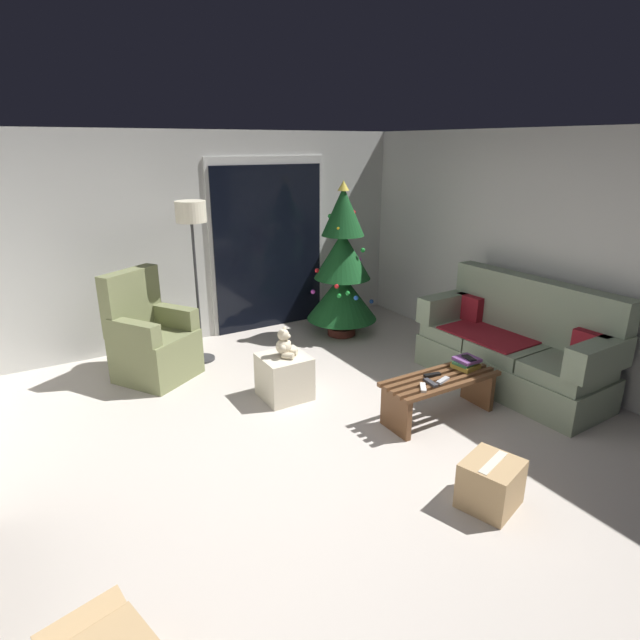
% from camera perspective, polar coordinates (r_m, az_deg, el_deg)
% --- Properties ---
extents(ground_plane, '(7.00, 7.00, 0.00)m').
position_cam_1_polar(ground_plane, '(4.28, 0.22, -14.42)').
color(ground_plane, '#BCB2A8').
extents(wall_back, '(5.72, 0.12, 2.50)m').
position_cam_1_polar(wall_back, '(6.49, -14.02, 8.58)').
color(wall_back, beige).
rests_on(wall_back, ground).
extents(wall_right, '(0.12, 6.00, 2.50)m').
position_cam_1_polar(wall_right, '(5.72, 25.73, 5.95)').
color(wall_right, beige).
rests_on(wall_right, ground).
extents(patio_door_frame, '(1.60, 0.02, 2.20)m').
position_cam_1_polar(patio_door_frame, '(6.80, -5.66, 8.21)').
color(patio_door_frame, silver).
rests_on(patio_door_frame, ground).
extents(patio_door_glass, '(1.50, 0.02, 2.10)m').
position_cam_1_polar(patio_door_glass, '(6.79, -5.58, 7.78)').
color(patio_door_glass, black).
rests_on(patio_door_glass, ground).
extents(couch, '(0.86, 1.97, 1.08)m').
position_cam_1_polar(couch, '(5.57, 20.65, -2.87)').
color(couch, gray).
rests_on(couch, ground).
extents(coffee_table, '(1.10, 0.40, 0.40)m').
position_cam_1_polar(coffee_table, '(4.77, 13.02, -7.56)').
color(coffee_table, brown).
rests_on(coffee_table, ground).
extents(remote_white, '(0.13, 0.15, 0.02)m').
position_cam_1_polar(remote_white, '(4.46, 11.28, -7.30)').
color(remote_white, silver).
rests_on(remote_white, coffee_table).
extents(remote_silver, '(0.16, 0.09, 0.02)m').
position_cam_1_polar(remote_silver, '(4.62, 13.37, -6.48)').
color(remote_silver, '#ADADB2').
rests_on(remote_silver, coffee_table).
extents(remote_graphite, '(0.06, 0.16, 0.02)m').
position_cam_1_polar(remote_graphite, '(4.56, 12.09, -6.76)').
color(remote_graphite, '#333338').
rests_on(remote_graphite, coffee_table).
extents(remote_black, '(0.16, 0.07, 0.02)m').
position_cam_1_polar(remote_black, '(4.71, 12.25, -5.91)').
color(remote_black, black).
rests_on(remote_black, coffee_table).
extents(book_stack, '(0.25, 0.22, 0.10)m').
position_cam_1_polar(book_stack, '(4.94, 15.79, -4.56)').
color(book_stack, '#B79333').
rests_on(book_stack, coffee_table).
extents(cell_phone, '(0.10, 0.15, 0.01)m').
position_cam_1_polar(cell_phone, '(4.91, 16.07, -4.03)').
color(cell_phone, black).
rests_on(cell_phone, book_stack).
extents(christmas_tree, '(0.89, 0.89, 1.94)m').
position_cam_1_polar(christmas_tree, '(6.47, 2.47, 5.56)').
color(christmas_tree, '#4C1E19').
rests_on(christmas_tree, ground).
extents(armchair, '(0.94, 0.95, 1.13)m').
position_cam_1_polar(armchair, '(5.66, -18.08, -2.20)').
color(armchair, olive).
rests_on(armchair, ground).
extents(floor_lamp, '(0.32, 0.32, 1.78)m').
position_cam_1_polar(floor_lamp, '(5.69, -13.90, 9.82)').
color(floor_lamp, '#2D2D30').
rests_on(floor_lamp, ground).
extents(ottoman, '(0.44, 0.44, 0.43)m').
position_cam_1_polar(ottoman, '(5.04, -3.95, -6.22)').
color(ottoman, beige).
rests_on(ottoman, ground).
extents(teddy_bear_cream, '(0.21, 0.21, 0.29)m').
position_cam_1_polar(teddy_bear_cream, '(4.91, -3.92, -2.70)').
color(teddy_bear_cream, beige).
rests_on(teddy_bear_cream, ottoman).
extents(cardboard_box_taped_mid_floor, '(0.46, 0.44, 0.34)m').
position_cam_1_polar(cardboard_box_taped_mid_floor, '(3.85, 18.25, -16.73)').
color(cardboard_box_taped_mid_floor, tan).
rests_on(cardboard_box_taped_mid_floor, ground).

